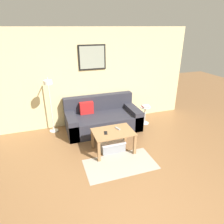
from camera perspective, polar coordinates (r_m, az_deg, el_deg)
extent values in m
plane|color=brown|center=(3.35, 9.70, -26.82)|extent=(16.00, 16.00, 0.00)
cube|color=beige|center=(5.44, -6.17, 9.57)|extent=(5.60, 0.06, 2.55)
cube|color=black|center=(5.31, -5.69, 15.28)|extent=(0.71, 0.02, 0.63)
cube|color=#939E8E|center=(5.30, -5.66, 15.26)|extent=(0.64, 0.01, 0.56)
cube|color=#A39989|center=(4.15, 2.38, -14.68)|extent=(1.42, 0.76, 0.01)
cube|color=#2D2D38|center=(5.33, -2.58, -2.83)|extent=(1.91, 0.98, 0.42)
cube|color=#2D2D38|center=(5.51, -3.81, 2.77)|extent=(1.91, 0.20, 0.42)
cube|color=#2D2D38|center=(5.16, -11.53, -3.51)|extent=(0.24, 0.98, 0.54)
cube|color=#2D2D38|center=(5.57, 5.67, -1.04)|extent=(0.24, 0.98, 0.54)
cube|color=red|center=(5.29, -7.30, 1.16)|extent=(0.36, 0.14, 0.32)
cube|color=#997047|center=(4.30, 0.33, -5.70)|extent=(0.87, 0.61, 0.02)
cube|color=#997047|center=(4.11, -3.77, -11.19)|extent=(0.06, 0.06, 0.46)
cube|color=#997047|center=(4.35, 6.52, -9.21)|extent=(0.06, 0.06, 0.46)
cube|color=#997047|center=(4.55, -5.57, -7.56)|extent=(0.06, 0.06, 0.46)
cube|color=#997047|center=(4.76, 3.80, -5.98)|extent=(0.06, 0.06, 0.46)
cube|color=gray|center=(4.51, 0.01, -9.60)|extent=(0.51, 0.34, 0.21)
cube|color=silver|center=(4.45, 0.01, -8.36)|extent=(0.54, 0.36, 0.02)
cylinder|color=silver|center=(5.53, -16.23, -5.12)|extent=(0.22, 0.22, 0.02)
cylinder|color=silver|center=(5.23, -17.10, 1.81)|extent=(0.03, 0.03, 1.41)
cylinder|color=silver|center=(4.87, -17.97, 8.89)|extent=(0.02, 0.33, 0.02)
cylinder|color=white|center=(4.72, -17.84, 8.08)|extent=(0.20, 0.20, 0.09)
cylinder|color=white|center=(5.79, 9.19, -3.09)|extent=(0.25, 0.25, 0.01)
cylinder|color=white|center=(5.69, 9.35, -0.88)|extent=(0.04, 0.04, 0.48)
cylinder|color=white|center=(5.60, 9.51, 1.43)|extent=(0.29, 0.29, 0.02)
cube|color=#B73333|center=(5.59, 9.52, 1.61)|extent=(0.21, 0.15, 0.02)
cube|color=silver|center=(5.57, 9.72, 1.74)|extent=(0.20, 0.18, 0.02)
cube|color=#99999E|center=(4.40, 1.59, -4.70)|extent=(0.08, 0.16, 0.02)
cube|color=black|center=(4.24, -1.80, -5.97)|extent=(0.10, 0.15, 0.01)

